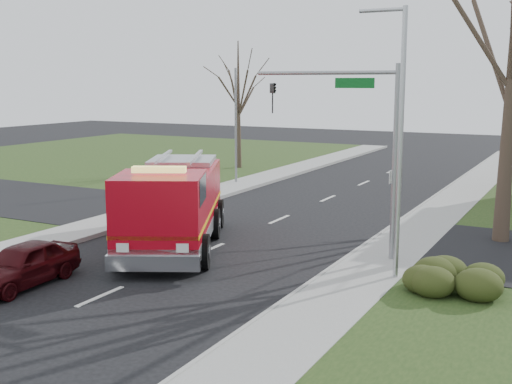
% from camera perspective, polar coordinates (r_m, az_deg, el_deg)
% --- Properties ---
extents(ground, '(120.00, 120.00, 0.00)m').
position_cam_1_polar(ground, '(24.09, -4.18, -5.15)').
color(ground, black).
rests_on(ground, ground).
extents(sidewalk_right, '(2.40, 80.00, 0.15)m').
position_cam_1_polar(sidewalk_right, '(21.55, 10.05, -6.87)').
color(sidewalk_right, gray).
rests_on(sidewalk_right, ground).
extents(sidewalk_left, '(2.40, 80.00, 0.15)m').
position_cam_1_polar(sidewalk_left, '(27.78, -15.12, -3.29)').
color(sidewalk_left, gray).
rests_on(sidewalk_left, ground).
extents(hedge_corner, '(2.80, 2.00, 0.90)m').
position_cam_1_polar(hedge_corner, '(19.83, 16.96, -7.11)').
color(hedge_corner, '#293312').
rests_on(hedge_corner, lawn_right).
extents(bare_tree_left, '(4.50, 4.50, 9.00)m').
position_cam_1_polar(bare_tree_left, '(45.59, -1.59, 8.98)').
color(bare_tree_left, '#3E3025').
rests_on(bare_tree_left, ground).
extents(traffic_signal_mast, '(5.29, 0.18, 6.80)m').
position_cam_1_polar(traffic_signal_mast, '(22.44, 9.17, 5.86)').
color(traffic_signal_mast, gray).
rests_on(traffic_signal_mast, ground).
extents(streetlight_pole, '(1.48, 0.16, 8.40)m').
position_cam_1_polar(streetlight_pole, '(19.98, 12.56, 4.83)').
color(streetlight_pole, '#B7BABF').
rests_on(streetlight_pole, ground).
extents(utility_pole_far, '(0.14, 0.14, 7.00)m').
position_cam_1_polar(utility_pole_far, '(38.88, -1.81, 5.80)').
color(utility_pole_far, gray).
rests_on(utility_pole_far, ground).
extents(fire_engine, '(6.41, 8.97, 3.45)m').
position_cam_1_polar(fire_engine, '(24.18, -7.41, -1.34)').
color(fire_engine, '#AB0716').
rests_on(fire_engine, ground).
extents(parked_car_maroon, '(1.80, 4.03, 1.34)m').
position_cam_1_polar(parked_car_maroon, '(21.01, -20.04, -6.06)').
color(parked_car_maroon, '#36080C').
rests_on(parked_car_maroon, ground).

